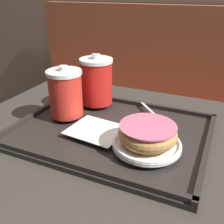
{
  "coord_description": "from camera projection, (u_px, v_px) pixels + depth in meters",
  "views": [
    {
      "loc": [
        0.22,
        -0.55,
        1.09
      ],
      "look_at": [
        -0.03,
        0.0,
        0.8
      ],
      "focal_mm": 42.0,
      "sensor_mm": 36.0,
      "label": 1
    }
  ],
  "objects": [
    {
      "name": "booth_bench",
      "position": [
        166.0,
        127.0,
        1.6
      ],
      "size": [
        1.79,
        0.44,
        1.0
      ],
      "color": "brown",
      "rests_on": "ground_plane"
    },
    {
      "name": "cafe_table",
      "position": [
        120.0,
        187.0,
        0.76
      ],
      "size": [
        0.91,
        0.7,
        0.73
      ],
      "color": "#38332D",
      "rests_on": "ground_plane"
    },
    {
      "name": "serving_tray",
      "position": [
        112.0,
        131.0,
        0.69
      ],
      "size": [
        0.49,
        0.37,
        0.02
      ],
      "color": "#282321",
      "rests_on": "cafe_table"
    },
    {
      "name": "napkin_paper",
      "position": [
        96.0,
        130.0,
        0.66
      ],
      "size": [
        0.15,
        0.13,
        0.0
      ],
      "rotation": [
        0.0,
        0.0,
        -0.1
      ],
      "color": "white",
      "rests_on": "serving_tray"
    },
    {
      "name": "coffee_cup_front",
      "position": [
        66.0,
        93.0,
        0.72
      ],
      "size": [
        0.1,
        0.1,
        0.14
      ],
      "color": "red",
      "rests_on": "serving_tray"
    },
    {
      "name": "coffee_cup_rear",
      "position": [
        97.0,
        81.0,
        0.8
      ],
      "size": [
        0.1,
        0.1,
        0.15
      ],
      "color": "red",
      "rests_on": "serving_tray"
    },
    {
      "name": "plate_with_chocolate_donut",
      "position": [
        147.0,
        144.0,
        0.6
      ],
      "size": [
        0.16,
        0.16,
        0.01
      ],
      "color": "white",
      "rests_on": "serving_tray"
    },
    {
      "name": "donut_chocolate_glazed",
      "position": [
        147.0,
        133.0,
        0.58
      ],
      "size": [
        0.13,
        0.13,
        0.04
      ],
      "color": "tan",
      "rests_on": "plate_with_chocolate_donut"
    },
    {
      "name": "spoon",
      "position": [
        160.0,
        119.0,
        0.71
      ],
      "size": [
        0.12,
        0.13,
        0.01
      ],
      "rotation": [
        0.0,
        0.0,
        5.45
      ],
      "color": "silver",
      "rests_on": "serving_tray"
    }
  ]
}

